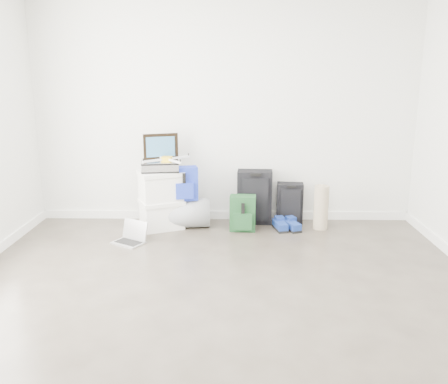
{
  "coord_description": "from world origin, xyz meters",
  "views": [
    {
      "loc": [
        0.1,
        -3.13,
        1.75
      ],
      "look_at": [
        0.0,
        1.9,
        0.49
      ],
      "focal_mm": 38.0,
      "sensor_mm": 36.0,
      "label": 1
    }
  ],
  "objects_px": {
    "duffel_bag": "(186,213)",
    "large_suitcase": "(255,197)",
    "boxes_stack": "(161,200)",
    "briefcase": "(160,166)",
    "carry_on": "(290,203)",
    "laptop": "(131,237)"
  },
  "relations": [
    {
      "from": "briefcase",
      "to": "large_suitcase",
      "type": "xyz_separation_m",
      "value": [
        1.09,
        0.22,
        -0.41
      ]
    },
    {
      "from": "duffel_bag",
      "to": "large_suitcase",
      "type": "height_order",
      "value": "large_suitcase"
    },
    {
      "from": "boxes_stack",
      "to": "carry_on",
      "type": "relative_size",
      "value": 1.38
    },
    {
      "from": "boxes_stack",
      "to": "duffel_bag",
      "type": "bearing_deg",
      "value": -17.62
    },
    {
      "from": "carry_on",
      "to": "duffel_bag",
      "type": "bearing_deg",
      "value": -166.95
    },
    {
      "from": "briefcase",
      "to": "carry_on",
      "type": "xyz_separation_m",
      "value": [
        1.51,
        0.22,
        -0.49
      ]
    },
    {
      "from": "boxes_stack",
      "to": "briefcase",
      "type": "height_order",
      "value": "briefcase"
    },
    {
      "from": "duffel_bag",
      "to": "laptop",
      "type": "distance_m",
      "value": 0.77
    },
    {
      "from": "duffel_bag",
      "to": "carry_on",
      "type": "relative_size",
      "value": 1.12
    },
    {
      "from": "large_suitcase",
      "to": "carry_on",
      "type": "distance_m",
      "value": 0.43
    },
    {
      "from": "boxes_stack",
      "to": "duffel_bag",
      "type": "distance_m",
      "value": 0.33
    },
    {
      "from": "briefcase",
      "to": "laptop",
      "type": "height_order",
      "value": "briefcase"
    },
    {
      "from": "boxes_stack",
      "to": "laptop",
      "type": "height_order",
      "value": "boxes_stack"
    },
    {
      "from": "briefcase",
      "to": "boxes_stack",
      "type": "bearing_deg",
      "value": 171.09
    },
    {
      "from": "briefcase",
      "to": "duffel_bag",
      "type": "relative_size",
      "value": 0.75
    },
    {
      "from": "briefcase",
      "to": "large_suitcase",
      "type": "relative_size",
      "value": 0.64
    },
    {
      "from": "duffel_bag",
      "to": "large_suitcase",
      "type": "distance_m",
      "value": 0.84
    },
    {
      "from": "duffel_bag",
      "to": "large_suitcase",
      "type": "xyz_separation_m",
      "value": [
        0.81,
        0.19,
        0.15
      ]
    },
    {
      "from": "duffel_bag",
      "to": "boxes_stack",
      "type": "bearing_deg",
      "value": -178.71
    },
    {
      "from": "large_suitcase",
      "to": "laptop",
      "type": "bearing_deg",
      "value": -148.57
    },
    {
      "from": "large_suitcase",
      "to": "carry_on",
      "type": "bearing_deg",
      "value": 2.04
    },
    {
      "from": "briefcase",
      "to": "laptop",
      "type": "xyz_separation_m",
      "value": [
        -0.26,
        -0.5,
        -0.68
      ]
    }
  ]
}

